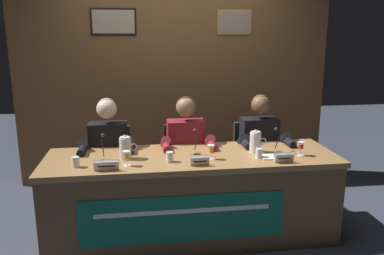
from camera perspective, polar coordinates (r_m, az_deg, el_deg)
The scene contains 24 objects.
ground_plane at distance 3.71m, azimuth 0.00°, elevation -15.34°, with size 12.00×12.00×0.00m, color #383D4C.
wall_back_panelled at distance 4.74m, azimuth -2.48°, elevation 7.66°, with size 3.73×0.14×2.60m.
conference_table at distance 3.39m, azimuth 0.19°, elevation -8.69°, with size 2.53×0.78×0.76m.
chair_left at distance 4.04m, azimuth -11.74°, elevation -6.54°, with size 0.44×0.45×0.88m.
panelist_left at distance 3.76m, azimuth -12.13°, elevation -3.62°, with size 0.51×0.48×1.21m.
nameplate_left at distance 3.10m, azimuth -12.39°, elevation -5.45°, with size 0.19×0.06×0.08m.
juice_glass_left at distance 3.16m, azimuth -9.54°, elevation -4.08°, with size 0.06×0.06×0.12m.
water_cup_left at distance 3.23m, azimuth -16.64°, elevation -4.95°, with size 0.06×0.06×0.08m.
microphone_left at distance 3.31m, azimuth -12.93°, elevation -3.60°, with size 0.06×0.17×0.22m.
chair_center at distance 4.05m, azimuth -1.11°, elevation -6.18°, with size 0.44×0.45×0.88m.
panelist_center at distance 3.78m, azimuth -0.78°, elevation -3.24°, with size 0.51×0.48×1.21m.
nameplate_center at distance 3.14m, azimuth 1.12°, elevation -4.87°, with size 0.15×0.06×0.08m.
juice_glass_center at distance 3.28m, azimuth 2.78°, elevation -3.23°, with size 0.06×0.06×0.12m.
water_cup_center at distance 3.23m, azimuth -3.29°, elevation -4.39°, with size 0.06×0.06×0.08m.
microphone_center at distance 3.40m, azimuth 0.62°, elevation -2.83°, with size 0.06×0.17×0.22m.
chair_right at distance 4.20m, azimuth 9.08°, elevation -5.63°, with size 0.44×0.45×0.88m.
panelist_right at distance 3.93m, azimuth 10.06°, elevation -2.76°, with size 0.51×0.48×1.21m.
nameplate_right at distance 3.30m, azimuth 13.28°, elevation -4.33°, with size 0.16×0.06×0.08m.
juice_glass_right at distance 3.50m, azimuth 15.63°, elevation -2.64°, with size 0.06×0.06×0.12m.
water_cup_right at distance 3.37m, azimuth 9.77°, elevation -3.83°, with size 0.06×0.06×0.08m.
microphone_right at distance 3.53m, azimuth 12.54°, elevation -2.54°, with size 0.06×0.17×0.22m.
water_pitcher_left_side at distance 3.34m, azimuth -9.70°, elevation -2.96°, with size 0.15×0.10×0.21m.
water_pitcher_right_side at distance 3.51m, azimuth 9.26°, elevation -2.11°, with size 0.15×0.10×0.21m.
document_stack_right at distance 3.41m, azimuth 11.90°, elevation -4.23°, with size 0.23×0.18×0.01m.
Camera 1 is at (-0.44, -3.21, 1.79)m, focal length 36.48 mm.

